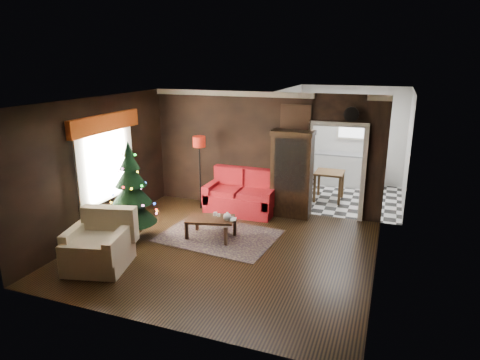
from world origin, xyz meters
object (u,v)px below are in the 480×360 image
(floor_lamp, at_px, (200,176))
(teapot, at_px, (227,217))
(kitchen_table, at_px, (329,186))
(coffee_table, at_px, (211,228))
(curio_cabinet, at_px, (292,176))
(armchair, at_px, (98,243))
(christmas_tree, at_px, (131,189))
(wall_clock, at_px, (351,114))
(loveseat, at_px, (241,192))

(floor_lamp, height_order, teapot, floor_lamp)
(teapot, distance_m, kitchen_table, 3.61)
(coffee_table, xyz_separation_m, kitchen_table, (1.86, 3.26, 0.15))
(curio_cabinet, relative_size, coffee_table, 2.04)
(floor_lamp, xyz_separation_m, armchair, (-0.37, -3.33, -0.37))
(floor_lamp, height_order, christmas_tree, christmas_tree)
(christmas_tree, relative_size, coffee_table, 1.93)
(christmas_tree, bearing_deg, kitchen_table, 48.95)
(armchair, height_order, kitchen_table, armchair)
(armchair, distance_m, wall_clock, 5.67)
(floor_lamp, distance_m, teapot, 2.06)
(coffee_table, bearing_deg, wall_clock, 39.75)
(loveseat, relative_size, armchair, 1.62)
(teapot, xyz_separation_m, kitchen_table, (1.49, 3.28, -0.14))
(curio_cabinet, bearing_deg, wall_clock, 8.53)
(loveseat, xyz_separation_m, christmas_tree, (-1.51, -2.16, 0.55))
(armchair, relative_size, coffee_table, 1.13)
(wall_clock, bearing_deg, kitchen_table, 113.75)
(floor_lamp, bearing_deg, loveseat, 5.04)
(curio_cabinet, bearing_deg, armchair, -124.83)
(floor_lamp, relative_size, coffee_table, 2.04)
(teapot, bearing_deg, wall_clock, 44.90)
(curio_cabinet, distance_m, floor_lamp, 2.19)
(loveseat, height_order, teapot, loveseat)
(floor_lamp, bearing_deg, armchair, -96.33)
(armchair, bearing_deg, floor_lamp, 69.87)
(kitchen_table, bearing_deg, christmas_tree, -131.05)
(loveseat, distance_m, christmas_tree, 2.69)
(christmas_tree, height_order, kitchen_table, christmas_tree)
(loveseat, height_order, wall_clock, wall_clock)
(loveseat, distance_m, kitchen_table, 2.45)
(loveseat, relative_size, floor_lamp, 0.90)
(curio_cabinet, distance_m, armchair, 4.46)
(coffee_table, bearing_deg, curio_cabinet, 56.42)
(armchair, relative_size, kitchen_table, 1.40)
(christmas_tree, bearing_deg, floor_lamp, 76.34)
(armchair, xyz_separation_m, kitchen_table, (3.18, 5.07, -0.09))
(curio_cabinet, bearing_deg, loveseat, -169.17)
(floor_lamp, xyz_separation_m, christmas_tree, (-0.50, -2.07, 0.22))
(armchair, distance_m, coffee_table, 2.25)
(curio_cabinet, xyz_separation_m, teapot, (-0.84, -1.85, -0.43))
(floor_lamp, bearing_deg, coffee_table, -57.95)
(kitchen_table, bearing_deg, armchair, -122.12)
(wall_clock, bearing_deg, loveseat, -170.34)
(loveseat, height_order, curio_cabinet, curio_cabinet)
(coffee_table, height_order, kitchen_table, kitchen_table)
(loveseat, height_order, floor_lamp, floor_lamp)
(coffee_table, bearing_deg, floor_lamp, 122.05)
(christmas_tree, height_order, teapot, christmas_tree)
(loveseat, bearing_deg, floor_lamp, -174.96)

